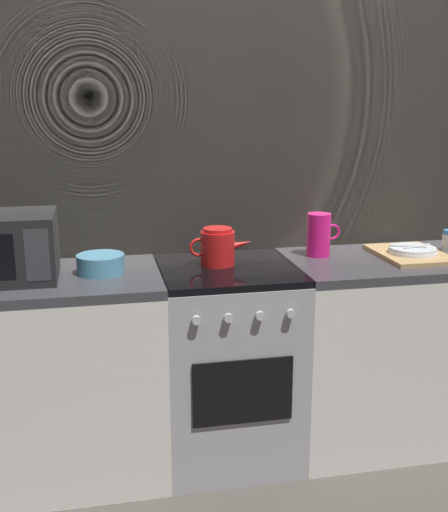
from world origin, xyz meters
name	(u,v)px	position (x,y,z in m)	size (l,w,h in m)	color
ground_plane	(227,450)	(0.00, 0.00, 0.00)	(8.00, 8.00, 0.00)	#47423D
back_wall	(213,189)	(0.00, 0.32, 1.20)	(3.60, 0.05, 2.40)	#A39989
counter_left	(22,380)	(-0.90, 0.00, 0.45)	(1.20, 0.60, 0.90)	silver
stove_unit	(228,362)	(0.00, 0.00, 0.45)	(0.60, 0.63, 0.90)	#9E9EA3
counter_right	(409,347)	(0.90, 0.00, 0.45)	(1.20, 0.60, 0.90)	silver
kettle	(218,247)	(-0.03, 0.05, 0.98)	(0.28, 0.15, 0.17)	red
mixing_bowl	(101,264)	(-0.54, 0.01, 0.94)	(0.20, 0.20, 0.08)	teal
pitcher	(319,235)	(0.46, 0.11, 1.00)	(0.16, 0.11, 0.20)	#E5197A
dish_pile	(411,253)	(0.87, 0.00, 0.92)	(0.30, 0.40, 0.06)	tan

